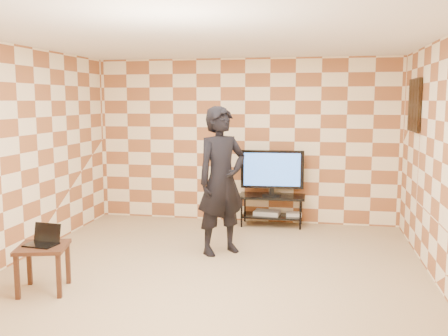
{
  "coord_description": "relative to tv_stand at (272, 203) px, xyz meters",
  "views": [
    {
      "loc": [
        1.16,
        -5.66,
        2.01
      ],
      "look_at": [
        0.0,
        0.6,
        1.15
      ],
      "focal_mm": 40.0,
      "sensor_mm": 36.0,
      "label": 1
    }
  ],
  "objects": [
    {
      "name": "game_console",
      "position": [
        0.36,
        0.01,
        -0.17
      ],
      "size": [
        0.26,
        0.2,
        0.06
      ],
      "primitive_type": "cube",
      "rotation": [
        0.0,
        0.0,
        0.08
      ],
      "color": "silver",
      "rests_on": "tv_stand"
    },
    {
      "name": "wall_right",
      "position": [
        2.02,
        -2.24,
        0.98
      ],
      "size": [
        0.02,
        5.0,
        2.7
      ],
      "primitive_type": "cube",
      "color": "#FFEABE",
      "rests_on": "ground"
    },
    {
      "name": "wall_front",
      "position": [
        -0.48,
        -4.74,
        0.98
      ],
      "size": [
        5.0,
        0.02,
        2.7
      ],
      "primitive_type": "cube",
      "color": "#FFEABE",
      "rests_on": "ground"
    },
    {
      "name": "side_table",
      "position": [
        -2.13,
        -3.25,
        0.04
      ],
      "size": [
        0.61,
        0.61,
        0.5
      ],
      "color": "#382014",
      "rests_on": "floor"
    },
    {
      "name": "laptop",
      "position": [
        -2.14,
        -3.21,
        0.18
      ],
      "size": [
        0.35,
        0.29,
        0.21
      ],
      "color": "black",
      "rests_on": "side_table"
    },
    {
      "name": "wall_art",
      "position": [
        1.99,
        -0.69,
        1.58
      ],
      "size": [
        0.04,
        0.72,
        0.72
      ],
      "color": "black",
      "rests_on": "wall_right"
    },
    {
      "name": "tv",
      "position": [
        -0.0,
        -0.0,
        0.54
      ],
      "size": [
        1.0,
        0.2,
        0.73
      ],
      "color": "black",
      "rests_on": "tv_stand"
    },
    {
      "name": "floor",
      "position": [
        -0.48,
        -2.24,
        -0.37
      ],
      "size": [
        5.0,
        5.0,
        0.0
      ],
      "primitive_type": "plane",
      "color": "tan",
      "rests_on": "ground"
    },
    {
      "name": "person",
      "position": [
        -0.53,
        -1.58,
        0.6
      ],
      "size": [
        0.84,
        0.82,
        1.94
      ],
      "primitive_type": "imported",
      "rotation": [
        0.0,
        0.0,
        0.74
      ],
      "color": "black",
      "rests_on": "floor"
    },
    {
      "name": "wall_back",
      "position": [
        -0.48,
        0.26,
        0.98
      ],
      "size": [
        5.0,
        0.02,
        2.7
      ],
      "primitive_type": "cube",
      "color": "#FFEABE",
      "rests_on": "ground"
    },
    {
      "name": "wall_left",
      "position": [
        -2.98,
        -2.24,
        0.98
      ],
      "size": [
        0.02,
        5.0,
        2.7
      ],
      "primitive_type": "cube",
      "color": "#FFEABE",
      "rests_on": "ground"
    },
    {
      "name": "dvd_player",
      "position": [
        -0.08,
        0.01,
        -0.16
      ],
      "size": [
        0.43,
        0.33,
        0.07
      ],
      "primitive_type": "cube",
      "rotation": [
        0.0,
        0.0,
        -0.1
      ],
      "color": "#B5B5B7",
      "rests_on": "tv_stand"
    },
    {
      "name": "tv_stand",
      "position": [
        0.0,
        0.0,
        0.0
      ],
      "size": [
        1.06,
        0.48,
        0.5
      ],
      "color": "black",
      "rests_on": "floor"
    },
    {
      "name": "ceiling",
      "position": [
        -0.48,
        -2.24,
        2.33
      ],
      "size": [
        5.0,
        5.0,
        0.02
      ],
      "primitive_type": "cube",
      "color": "white",
      "rests_on": "wall_back"
    }
  ]
}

